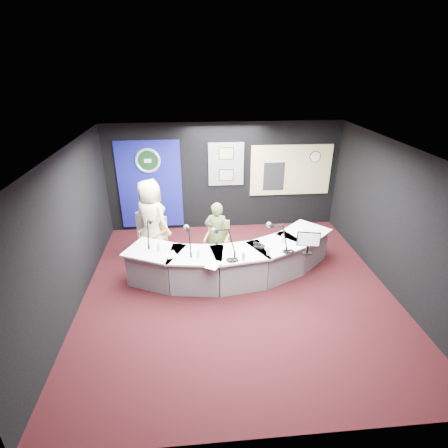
{
  "coord_description": "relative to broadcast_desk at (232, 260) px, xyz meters",
  "views": [
    {
      "loc": [
        -0.79,
        -5.66,
        4.17
      ],
      "look_at": [
        -0.2,
        0.8,
        1.1
      ],
      "focal_mm": 28.0,
      "sensor_mm": 36.0,
      "label": 1
    }
  ],
  "objects": [
    {
      "name": "draped_jacket",
      "position": [
        -1.89,
        1.21,
        0.24
      ],
      "size": [
        0.46,
        0.38,
        0.7
      ],
      "primitive_type": "cube",
      "rotation": [
        0.0,
        0.0,
        -0.65
      ],
      "color": "slate",
      "rests_on": "armchair_left"
    },
    {
      "name": "wall_back",
      "position": [
        0.05,
        2.45,
        1.02
      ],
      "size": [
        6.0,
        0.02,
        2.8
      ],
      "primitive_type": "cube",
      "color": "black",
      "rests_on": "ground"
    },
    {
      "name": "boom_mic_a",
      "position": [
        -1.67,
        0.27,
        0.68
      ],
      "size": [
        0.16,
        0.74,
        0.6
      ],
      "primitive_type": null,
      "color": "black",
      "rests_on": "broadcast_desk"
    },
    {
      "name": "computer_monitor",
      "position": [
        1.4,
        -0.5,
        0.7
      ],
      "size": [
        0.42,
        0.12,
        0.29
      ],
      "primitive_type": "cube",
      "rotation": [
        0.0,
        0.0,
        -0.22
      ],
      "color": "black",
      "rests_on": "broadcast_desk"
    },
    {
      "name": "seal_center",
      "position": [
        -1.85,
        2.38,
        1.52
      ],
      "size": [
        0.48,
        0.01,
        0.48
      ],
      "primitive_type": "cylinder",
      "rotation": [
        1.57,
        0.0,
        0.0
      ],
      "color": "black",
      "rests_on": "backdrop_panel"
    },
    {
      "name": "armchair_right",
      "position": [
        -0.28,
        0.57,
        0.13
      ],
      "size": [
        0.71,
        0.71,
        1.02
      ],
      "primitive_type": null,
      "rotation": [
        0.0,
        0.0,
        -0.28
      ],
      "color": "#AC794E",
      "rests_on": "ground"
    },
    {
      "name": "armchair_left",
      "position": [
        -1.72,
        1.01,
        0.05
      ],
      "size": [
        0.67,
        0.67,
        0.85
      ],
      "primitive_type": null,
      "rotation": [
        0.0,
        0.0,
        -0.65
      ],
      "color": "#AC794E",
      "rests_on": "ground"
    },
    {
      "name": "booth_glow",
      "position": [
        1.8,
        2.41,
        1.18
      ],
      "size": [
        2.0,
        0.02,
        1.2
      ],
      "primitive_type": "cube",
      "color": "beige",
      "rests_on": "booth_window_frame"
    },
    {
      "name": "wall_front",
      "position": [
        0.05,
        -3.55,
        1.02
      ],
      "size": [
        6.0,
        0.02,
        2.8
      ],
      "primitive_type": "cube",
      "color": "black",
      "rests_on": "ground"
    },
    {
      "name": "ceiling",
      "position": [
        0.05,
        -0.55,
        2.42
      ],
      "size": [
        6.0,
        6.0,
        0.02
      ],
      "primitive_type": "cube",
      "color": "silver",
      "rests_on": "ground"
    },
    {
      "name": "booth_window_frame",
      "position": [
        1.8,
        2.42,
        1.18
      ],
      "size": [
        2.12,
        0.06,
        1.32
      ],
      "primitive_type": "cube",
      "color": "#C7BB7C",
      "rests_on": "wall_back"
    },
    {
      "name": "wall_clock",
      "position": [
        2.4,
        2.39,
        1.52
      ],
      "size": [
        0.28,
        0.01,
        0.28
      ],
      "primitive_type": "cylinder",
      "rotation": [
        1.57,
        0.0,
        0.0
      ],
      "color": "white",
      "rests_on": "booth_window_frame"
    },
    {
      "name": "backdrop_panel",
      "position": [
        -1.85,
        2.42,
        0.88
      ],
      "size": [
        1.6,
        0.05,
        2.3
      ],
      "primitive_type": "cube",
      "color": "navy",
      "rests_on": "wall_back"
    },
    {
      "name": "equipment_rack",
      "position": [
        1.35,
        2.39,
        1.03
      ],
      "size": [
        0.55,
        0.02,
        0.75
      ],
      "primitive_type": "cube",
      "color": "black",
      "rests_on": "booth_window_frame"
    },
    {
      "name": "framed_photo_upper",
      "position": [
        0.1,
        2.39,
        1.65
      ],
      "size": [
        0.34,
        0.02,
        0.27
      ],
      "primitive_type": "cube",
      "color": "gray",
      "rests_on": "pinboard"
    },
    {
      "name": "boom_mic_d",
      "position": [
        0.89,
        -0.13,
        0.68
      ],
      "size": [
        0.37,
        0.69,
        0.6
      ],
      "primitive_type": null,
      "color": "black",
      "rests_on": "broadcast_desk"
    },
    {
      "name": "headphones_far",
      "position": [
        -0.07,
        -0.63,
        0.39
      ],
      "size": [
        0.21,
        0.21,
        0.03
      ],
      "primitive_type": "torus",
      "color": "black",
      "rests_on": "broadcast_desk"
    },
    {
      "name": "agency_seal",
      "position": [
        -1.85,
        2.38,
        1.52
      ],
      "size": [
        0.63,
        0.07,
        0.63
      ],
      "primitive_type": "torus",
      "rotation": [
        1.57,
        0.0,
        0.0
      ],
      "color": "silver",
      "rests_on": "backdrop_panel"
    },
    {
      "name": "ground",
      "position": [
        0.05,
        -0.55,
        -0.38
      ],
      "size": [
        6.0,
        6.0,
        0.0
      ],
      "primitive_type": "plane",
      "color": "black",
      "rests_on": "ground"
    },
    {
      "name": "wall_right",
      "position": [
        3.05,
        -0.55,
        1.02
      ],
      "size": [
        0.02,
        6.0,
        2.8
      ],
      "primitive_type": "cube",
      "color": "black",
      "rests_on": "ground"
    },
    {
      "name": "paper_stack",
      "position": [
        -1.23,
        -0.3,
        0.38
      ],
      "size": [
        0.28,
        0.33,
        0.0
      ],
      "primitive_type": "cube",
      "rotation": [
        0.0,
        0.0,
        0.36
      ],
      "color": "white",
      "rests_on": "broadcast_desk"
    },
    {
      "name": "person_man",
      "position": [
        -1.72,
        1.01,
        0.55
      ],
      "size": [
        1.07,
        1.02,
        1.85
      ],
      "primitive_type": "imported",
      "rotation": [
        0.0,
        0.0,
        2.48
      ],
      "color": "beige",
      "rests_on": "ground"
    },
    {
      "name": "wall_left",
      "position": [
        -2.95,
        -0.55,
        1.02
      ],
      "size": [
        0.02,
        6.0,
        2.8
      ],
      "primitive_type": "cube",
      "color": "black",
      "rests_on": "ground"
    },
    {
      "name": "person_woman",
      "position": [
        -0.28,
        0.57,
        0.35
      ],
      "size": [
        0.59,
        0.45,
        1.45
      ],
      "primitive_type": "imported",
      "rotation": [
        0.0,
        0.0,
        2.94
      ],
      "color": "#4E5C30",
      "rests_on": "ground"
    },
    {
      "name": "headphones_near",
      "position": [
        1.05,
        -0.41,
        0.39
      ],
      "size": [
        0.2,
        0.2,
        0.03
      ],
      "primitive_type": "torus",
      "color": "black",
      "rests_on": "broadcast_desk"
    },
    {
      "name": "pinboard",
      "position": [
        0.1,
        2.42,
        1.38
      ],
      "size": [
        0.9,
        0.04,
        1.1
      ],
      "primitive_type": "cube",
      "color": "slate",
      "rests_on": "wall_back"
    },
    {
      "name": "boom_mic_b",
      "position": [
        -0.88,
        -0.13,
        0.68
      ],
      "size": [
        0.2,
        0.74,
        0.6
      ],
      "primitive_type": null,
      "color": "black",
      "rests_on": "broadcast_desk"
    },
    {
      "name": "notepad",
      "position": [
        -0.43,
        -0.75,
        0.38
      ],
      "size": [
        0.34,
        0.38,
        0.0
      ],
      "primitive_type": "cube",
      "rotation": [
        0.0,
        0.0,
        -0.51
      ],
      "color": "white",
      "rests_on": "broadcast_desk"
    },
    {
      "name": "boom_mic_c",
      "position": [
        -0.2,
        -0.26,
        0.68
      ],
      "size": [
        0.49,
        0.62,
        0.6
      ],
      "primitive_type": null,
      "color": "black",
      "rests_on": "broadcast_desk"
    },
    {
      "name": "desk_phone",
      "position": [
        0.52,
        -0.16,
        0.4
      ],
      "size": [
        0.24,
        0.23,
        0.05
      ],
      "primitive_type": "cube",
      "rotation": [
        0.0,
        0.0,
        -0.65
      ],
      "color": "black",
      "rests_on": "broadcast_desk"
    },
    {
      "name": "framed_photo_lower",
      "position": [
        0.1,
        2.39,
        1.09
      ],
      "size": [
        0.34,
        0.02,
        0.27
      ],
      "primitive_type": "cube",
      "color": "gray",
      "rests_on": "pinboard"
    },
    {
      "name": "broadcast_desk",
      "position": [
        0.0,
        0.0,
        0.0
      ],
      "size": [
        4.5,
        1.9,
        0.75
      ],
      "primitive_type": null,
      "color": "silver",
      "rests_on": "ground"
    },
    {
      "name": "water_bottles",
      "position": [
        0.08,
        -0.31,
        0.46
      ],
      "size": [
        3.16,
        0.69,
        0.18
      ],
      "primitive_type": null,
      "color": "silver",
      "rests_on": "broadcast_desk"
    }
  ]
}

